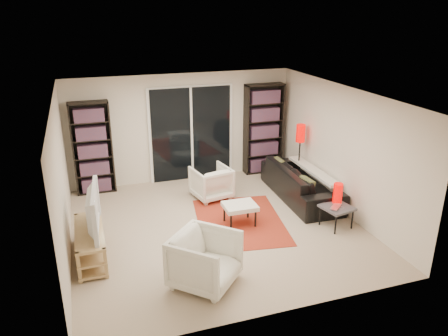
{
  "coord_description": "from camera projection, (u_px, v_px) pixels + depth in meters",
  "views": [
    {
      "loc": [
        -2.09,
        -6.7,
        3.77
      ],
      "look_at": [
        0.25,
        0.3,
        1.0
      ],
      "focal_mm": 35.0,
      "sensor_mm": 36.0,
      "label": 1
    }
  ],
  "objects": [
    {
      "name": "floor_lamp",
      "position": [
        300.0,
        140.0,
        9.32
      ],
      "size": [
        0.21,
        0.21,
        1.4
      ],
      "color": "black",
      "rests_on": "floor"
    },
    {
      "name": "tv",
      "position": [
        88.0,
        210.0,
        6.64
      ],
      "size": [
        0.25,
        1.19,
        0.68
      ],
      "primitive_type": "imported",
      "rotation": [
        0.0,
        0.0,
        1.49
      ],
      "color": "black",
      "rests_on": "tv_stand"
    },
    {
      "name": "tv_stand",
      "position": [
        90.0,
        243.0,
        6.83
      ],
      "size": [
        0.43,
        1.34,
        0.5
      ],
      "color": "tan",
      "rests_on": "floor"
    },
    {
      "name": "armchair_front",
      "position": [
        205.0,
        260.0,
        6.15
      ],
      "size": [
        1.2,
        1.2,
        0.78
      ],
      "primitive_type": "imported",
      "rotation": [
        0.0,
        0.0,
        0.81
      ],
      "color": "white",
      "rests_on": "floor"
    },
    {
      "name": "rug",
      "position": [
        240.0,
        221.0,
        8.09
      ],
      "size": [
        1.84,
        2.29,
        0.01
      ],
      "primitive_type": "cube",
      "rotation": [
        0.0,
        0.0,
        -0.16
      ],
      "color": "#A52F1B",
      "rests_on": "floor"
    },
    {
      "name": "sliding_door",
      "position": [
        191.0,
        134.0,
        9.77
      ],
      "size": [
        1.92,
        0.08,
        2.16
      ],
      "color": "white",
      "rests_on": "ground"
    },
    {
      "name": "side_table",
      "position": [
        337.0,
        209.0,
        7.78
      ],
      "size": [
        0.59,
        0.59,
        0.4
      ],
      "color": "#4A4A4F",
      "rests_on": "floor"
    },
    {
      "name": "wall_back",
      "position": [
        182.0,
        128.0,
        9.7
      ],
      "size": [
        5.0,
        0.02,
        2.4
      ],
      "primitive_type": "cube",
      "color": "beige",
      "rests_on": "ground"
    },
    {
      "name": "sofa",
      "position": [
        301.0,
        182.0,
        9.0
      ],
      "size": [
        0.98,
        2.32,
        0.67
      ],
      "primitive_type": "imported",
      "rotation": [
        0.0,
        0.0,
        1.53
      ],
      "color": "black",
      "rests_on": "floor"
    },
    {
      "name": "floor",
      "position": [
        216.0,
        227.0,
        7.9
      ],
      "size": [
        5.0,
        5.0,
        0.0
      ],
      "primitive_type": "plane",
      "color": "tan",
      "rests_on": "ground"
    },
    {
      "name": "wall_left",
      "position": [
        61.0,
        182.0,
        6.73
      ],
      "size": [
        0.02,
        5.0,
        2.4
      ],
      "primitive_type": "cube",
      "color": "beige",
      "rests_on": "ground"
    },
    {
      "name": "ottoman",
      "position": [
        240.0,
        207.0,
        7.87
      ],
      "size": [
        0.59,
        0.48,
        0.4
      ],
      "color": "white",
      "rests_on": "floor"
    },
    {
      "name": "ceiling",
      "position": [
        215.0,
        95.0,
        7.05
      ],
      "size": [
        5.0,
        5.0,
        0.02
      ],
      "primitive_type": "cube",
      "color": "white",
      "rests_on": "wall_back"
    },
    {
      "name": "armchair_back",
      "position": [
        211.0,
        182.0,
        8.98
      ],
      "size": [
        0.84,
        0.86,
        0.67
      ],
      "primitive_type": "imported",
      "rotation": [
        0.0,
        0.0,
        3.33
      ],
      "color": "white",
      "rests_on": "floor"
    },
    {
      "name": "table_lamp",
      "position": [
        338.0,
        193.0,
        7.85
      ],
      "size": [
        0.17,
        0.17,
        0.37
      ],
      "primitive_type": "cylinder",
      "color": "#F20300",
      "rests_on": "side_table"
    },
    {
      "name": "laptop",
      "position": [
        338.0,
        208.0,
        7.7
      ],
      "size": [
        0.37,
        0.36,
        0.03
      ],
      "primitive_type": "imported",
      "rotation": [
        0.0,
        0.0,
        0.71
      ],
      "color": "silver",
      "rests_on": "side_table"
    },
    {
      "name": "bookshelf_left",
      "position": [
        93.0,
        148.0,
        9.05
      ],
      "size": [
        0.8,
        0.3,
        1.95
      ],
      "color": "black",
      "rests_on": "ground"
    },
    {
      "name": "wall_right",
      "position": [
        342.0,
        150.0,
        8.22
      ],
      "size": [
        0.02,
        5.0,
        2.4
      ],
      "primitive_type": "cube",
      "color": "beige",
      "rests_on": "ground"
    },
    {
      "name": "bookshelf_right",
      "position": [
        263.0,
        129.0,
        10.16
      ],
      "size": [
        0.9,
        0.3,
        2.1
      ],
      "color": "black",
      "rests_on": "ground"
    },
    {
      "name": "wall_front",
      "position": [
        278.0,
        232.0,
        5.26
      ],
      "size": [
        5.0,
        0.02,
        2.4
      ],
      "primitive_type": "cube",
      "color": "beige",
      "rests_on": "ground"
    }
  ]
}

